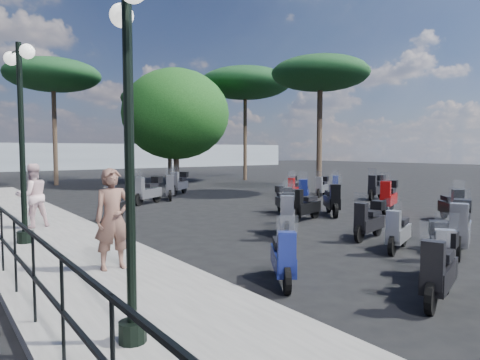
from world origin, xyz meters
TOP-DOWN VIEW (x-y plane):
  - ground at (0.00, 0.00)m, footprint 120.00×120.00m
  - sidewalk at (-6.50, 3.00)m, footprint 3.00×30.00m
  - lamp_post_0 at (-7.05, -4.58)m, footprint 0.48×1.11m
  - lamp_post_1 at (-7.08, 1.63)m, footprint 0.48×1.30m
  - woman at (-6.21, -1.63)m, footprint 0.67×0.46m
  - pedestrian_far at (-6.55, 3.63)m, footprint 0.94×0.79m
  - scooter_2 at (-4.06, -3.68)m, footprint 0.99×1.32m
  - scooter_3 at (-1.25, -0.72)m, footprint 1.36×1.40m
  - scooter_4 at (-4.12, 4.09)m, footprint 1.03×1.40m
  - scooter_5 at (-1.47, 7.52)m, footprint 1.65×1.15m
  - scooter_6 at (-1.88, -5.20)m, footprint 1.40×1.04m
  - scooter_7 at (-2.77, -5.67)m, footprint 1.55×0.76m
  - scooter_8 at (0.35, -4.40)m, footprint 1.76×0.99m
  - scooter_9 at (0.78, 0.68)m, footprint 1.63×0.69m
  - scooter_10 at (1.27, 2.24)m, footprint 0.90×1.43m
  - scooter_11 at (-0.02, 8.46)m, footprint 0.99×1.68m
  - scooter_12 at (-0.45, -3.44)m, footprint 1.46×0.74m
  - scooter_13 at (0.12, -2.25)m, footprint 1.51×0.62m
  - scooter_14 at (2.33, 0.95)m, footprint 1.20×1.47m
  - scooter_15 at (3.18, 3.18)m, footprint 1.39×1.29m
  - scooter_16 at (1.38, 10.16)m, footprint 1.52×1.38m
  - scooter_19 at (4.35, -2.13)m, footprint 1.24×1.31m
  - scooter_20 at (4.65, 0.34)m, footprint 1.73×1.00m
  - scooter_21 at (4.92, 5.52)m, footprint 1.44×0.82m
  - scooter_22 at (5.77, 6.55)m, footprint 1.26×1.19m
  - scooter_25 at (7.58, 3.00)m, footprint 1.75×0.86m
  - scooter_26 at (6.46, 5.27)m, footprint 1.43×0.93m
  - scooter_27 at (7.91, 5.73)m, footprint 1.21×1.12m
  - broadleaf_tree at (3.97, 15.43)m, footprint 6.72×6.72m
  - pine_0 at (5.15, 18.66)m, footprint 6.69×6.69m
  - pine_1 at (10.39, 16.69)m, footprint 6.70×6.70m
  - pine_2 at (-2.22, 20.02)m, footprint 5.84×5.84m
  - pine_3 at (7.54, 6.50)m, footprint 4.98×4.98m
  - distant_hills at (0.00, 45.00)m, footprint 70.00×8.00m

SIDE VIEW (x-z plane):
  - ground at x=0.00m, z-range 0.00..0.00m
  - sidewalk at x=-6.50m, z-range 0.00..0.15m
  - scooter_12 at x=-0.45m, z-range -0.19..1.03m
  - scooter_21 at x=4.92m, z-range -0.19..1.04m
  - scooter_2 at x=-4.06m, z-range -0.19..1.04m
  - scooter_27 at x=7.91m, z-range -0.19..1.05m
  - scooter_4 at x=-4.12m, z-range -0.20..1.10m
  - scooter_9 at x=0.78m, z-range -0.20..1.12m
  - scooter_13 at x=0.12m, z-range -0.15..1.07m
  - scooter_10 at x=1.27m, z-range -0.15..1.09m
  - scooter_19 at x=4.35m, z-range -0.21..1.15m
  - scooter_26 at x=6.46m, z-range -0.15..1.10m
  - scooter_22 at x=5.77m, z-range -0.16..1.11m
  - scooter_6 at x=-1.88m, z-range -0.16..1.12m
  - scooter_7 at x=-2.77m, z-range -0.16..1.12m
  - scooter_15 at x=3.18m, z-range -0.22..1.20m
  - scooter_14 at x=2.33m, z-range -0.22..1.20m
  - scooter_3 at x=-1.25m, z-range -0.17..1.24m
  - scooter_11 at x=-0.02m, z-range -0.18..1.26m
  - scooter_25 at x=7.58m, z-range -0.18..1.26m
  - scooter_20 at x=4.65m, z-range -0.18..1.29m
  - scooter_5 at x=-1.47m, z-range -0.18..1.29m
  - scooter_8 at x=0.35m, z-range -0.18..1.30m
  - scooter_16 at x=1.38m, z-range -0.18..1.31m
  - pedestrian_far at x=-6.55m, z-range 0.15..1.88m
  - woman at x=-6.21m, z-range 0.15..1.92m
  - distant_hills at x=0.00m, z-range 0.00..3.00m
  - lamp_post_0 at x=-7.05m, z-range 0.42..4.26m
  - lamp_post_1 at x=-7.08m, z-range 0.46..4.90m
  - broadleaf_tree at x=3.97m, z-range 0.82..8.18m
  - pine_0 at x=5.15m, z-range 2.32..9.31m
  - pine_3 at x=7.54m, z-range 2.60..9.60m
  - pine_2 at x=-2.22m, z-range 2.93..10.90m
  - pine_1 at x=10.39m, z-range 2.98..11.33m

